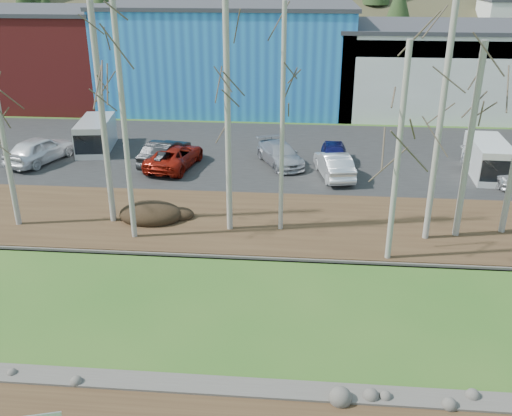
# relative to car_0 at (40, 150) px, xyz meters

# --- Properties ---
(dirt_strip) EXTENTS (80.00, 1.80, 0.03)m
(dirt_strip) POSITION_rel_car_0_xyz_m (15.45, -19.74, -0.93)
(dirt_strip) COLOR #382616
(dirt_strip) RESTS_ON ground
(near_bank_rocks) EXTENTS (80.00, 0.80, 0.50)m
(near_bank_rocks) POSITION_rel_car_0_xyz_m (15.45, -18.74, -0.94)
(near_bank_rocks) COLOR #47423D
(near_bank_rocks) RESTS_ON ground
(river) EXTENTS (80.00, 8.00, 0.90)m
(river) POSITION_rel_car_0_xyz_m (15.45, -14.64, -0.94)
(river) COLOR #151C30
(river) RESTS_ON ground
(far_bank_rocks) EXTENTS (80.00, 0.80, 0.46)m
(far_bank_rocks) POSITION_rel_car_0_xyz_m (15.45, -10.54, -0.94)
(far_bank_rocks) COLOR #47423D
(far_bank_rocks) RESTS_ON ground
(far_bank) EXTENTS (80.00, 7.00, 0.15)m
(far_bank) POSITION_rel_car_0_xyz_m (15.45, -7.34, -0.87)
(far_bank) COLOR #382616
(far_bank) RESTS_ON ground
(parking_lot) EXTENTS (80.00, 14.00, 0.14)m
(parking_lot) POSITION_rel_car_0_xyz_m (15.45, 3.16, -0.87)
(parking_lot) COLOR black
(parking_lot) RESTS_ON ground
(building_brick) EXTENTS (16.32, 12.24, 7.80)m
(building_brick) POSITION_rel_car_0_xyz_m (-8.55, 17.16, 2.96)
(building_brick) COLOR maroon
(building_brick) RESTS_ON ground
(building_blue) EXTENTS (20.40, 12.24, 8.30)m
(building_blue) POSITION_rel_car_0_xyz_m (9.45, 17.16, 3.21)
(building_blue) COLOR #2263B5
(building_blue) RESTS_ON ground
(building_white) EXTENTS (18.36, 12.24, 6.80)m
(building_white) POSITION_rel_car_0_xyz_m (27.45, 17.14, 2.47)
(building_white) COLOR silver
(building_white) RESTS_ON ground
(dirt_mound) EXTENTS (3.02, 2.13, 0.59)m
(dirt_mound) POSITION_rel_car_0_xyz_m (8.80, -7.60, -0.50)
(dirt_mound) COLOR black
(dirt_mound) RESTS_ON far_bank
(birch_0) EXTENTS (0.25, 0.25, 8.67)m
(birch_0) POSITION_rel_car_0_xyz_m (2.80, -8.70, 3.54)
(birch_0) COLOR #A9A298
(birch_0) RESTS_ON far_bank
(birch_1) EXTENTS (0.27, 0.27, 9.81)m
(birch_1) POSITION_rel_car_0_xyz_m (7.07, -7.93, 4.11)
(birch_1) COLOR #A9A298
(birch_1) RESTS_ON far_bank
(birch_2) EXTENTS (0.23, 0.23, 10.94)m
(birch_2) POSITION_rel_car_0_xyz_m (8.54, -9.51, 4.68)
(birch_2) COLOR #A9A298
(birch_2) RESTS_ON far_bank
(birch_3) EXTENTS (0.26, 0.26, 10.41)m
(birch_3) POSITION_rel_car_0_xyz_m (12.66, -8.35, 4.41)
(birch_3) COLOR #A9A298
(birch_3) RESTS_ON far_bank
(birch_4) EXTENTS (0.20, 0.20, 9.85)m
(birch_4) POSITION_rel_car_0_xyz_m (14.97, -8.16, 4.13)
(birch_4) COLOR #A9A298
(birch_4) RESTS_ON far_bank
(birch_5) EXTENTS (0.23, 0.23, 8.72)m
(birch_5) POSITION_rel_car_0_xyz_m (19.51, -10.54, 3.56)
(birch_5) COLOR #A9A298
(birch_5) RESTS_ON far_bank
(birch_6) EXTENTS (0.26, 0.26, 11.00)m
(birch_6) POSITION_rel_car_0_xyz_m (21.40, -8.52, 4.70)
(birch_6) COLOR #A9A298
(birch_6) RESTS_ON far_bank
(birch_7) EXTENTS (0.28, 0.28, 8.41)m
(birch_7) POSITION_rel_car_0_xyz_m (22.80, -8.10, 3.41)
(birch_7) COLOR #A9A298
(birch_7) RESTS_ON far_bank
(car_0) EXTENTS (3.28, 5.07, 1.61)m
(car_0) POSITION_rel_car_0_xyz_m (0.00, 0.00, 0.00)
(car_0) COLOR silver
(car_0) RESTS_ON parking_lot
(car_1) EXTENTS (2.47, 4.70, 1.47)m
(car_1) POSITION_rel_car_0_xyz_m (7.62, 0.32, -0.07)
(car_1) COLOR black
(car_1) RESTS_ON parking_lot
(car_2) EXTENTS (3.06, 5.22, 1.36)m
(car_2) POSITION_rel_car_0_xyz_m (8.32, -0.19, -0.12)
(car_2) COLOR maroon
(car_2) RESTS_ON parking_lot
(car_3) EXTENTS (3.45, 4.74, 1.28)m
(car_3) POSITION_rel_car_0_xyz_m (14.51, 0.89, -0.16)
(car_3) COLOR #9E9FA6
(car_3) RESTS_ON parking_lot
(car_4) EXTENTS (1.61, 3.92, 1.33)m
(car_4) POSITION_rel_car_0_xyz_m (17.72, 1.00, -0.14)
(car_4) COLOR #10124D
(car_4) RESTS_ON parking_lot
(car_5) EXTENTS (2.32, 4.52, 1.42)m
(car_5) POSITION_rel_car_0_xyz_m (17.64, -0.98, -0.09)
(car_5) COLOR silver
(car_5) RESTS_ON parking_lot
(car_6) EXTENTS (3.37, 5.04, 1.36)m
(car_6) POSITION_rel_car_0_xyz_m (26.62, -0.52, -0.12)
(car_6) COLOR silver
(car_6) RESTS_ON parking_lot
(van_white) EXTENTS (2.05, 4.56, 1.96)m
(van_white) POSITION_rel_car_0_xyz_m (26.33, -0.10, 0.18)
(van_white) COLOR white
(van_white) RESTS_ON parking_lot
(van_grey) EXTENTS (2.51, 4.71, 1.96)m
(van_grey) POSITION_rel_car_0_xyz_m (2.55, 2.63, 0.18)
(van_grey) COLOR #BABDBF
(van_grey) RESTS_ON parking_lot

